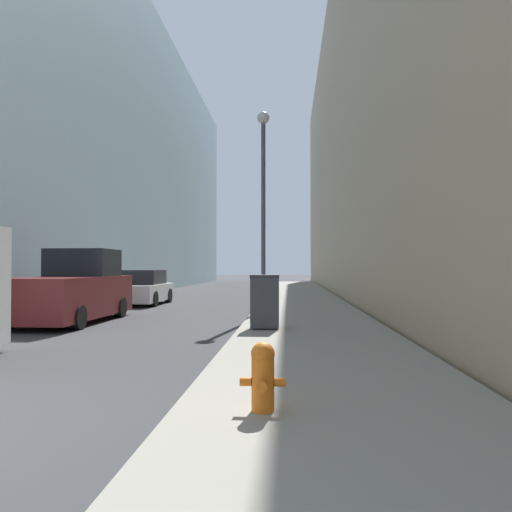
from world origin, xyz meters
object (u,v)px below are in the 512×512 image
at_px(pickup_truck, 73,291).
at_px(fire_hydrant, 263,375).
at_px(parked_sedan_near, 141,289).
at_px(trash_bin, 265,301).
at_px(lamppost, 263,192).

bearing_deg(pickup_truck, fire_hydrant, -56.28).
relative_size(pickup_truck, parked_sedan_near, 1.27).
height_order(trash_bin, parked_sedan_near, parked_sedan_near).
xyz_separation_m(fire_hydrant, pickup_truck, (-6.12, 9.17, 0.41)).
xyz_separation_m(fire_hydrant, trash_bin, (-0.32, 6.88, 0.29)).
xyz_separation_m(trash_bin, parked_sedan_near, (-5.82, 9.21, -0.11)).
xyz_separation_m(trash_bin, lamppost, (-0.28, 4.63, 3.34)).
bearing_deg(fire_hydrant, trash_bin, 92.66).
distance_m(fire_hydrant, parked_sedan_near, 17.22).
bearing_deg(pickup_truck, trash_bin, -21.52).
bearing_deg(lamppost, parked_sedan_near, 140.39).
relative_size(trash_bin, pickup_truck, 0.25).
distance_m(trash_bin, pickup_truck, 6.24).
relative_size(trash_bin, parked_sedan_near, 0.32).
height_order(lamppost, parked_sedan_near, lamppost).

